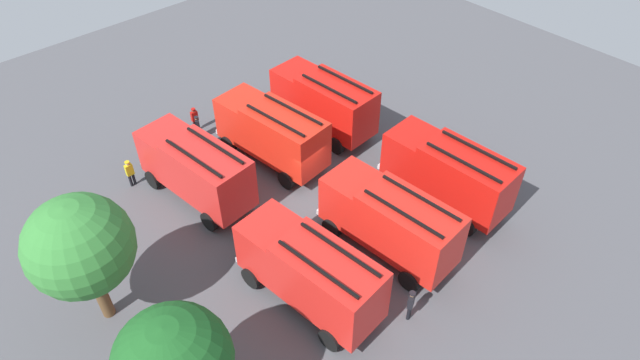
{
  "coord_description": "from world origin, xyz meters",
  "views": [
    {
      "loc": [
        -16.15,
        14.81,
        21.16
      ],
      "look_at": [
        0.0,
        0.0,
        1.4
      ],
      "focal_mm": 30.74,
      "sensor_mm": 36.0,
      "label": 1
    }
  ],
  "objects_px": {
    "firefighter_1": "(198,126)",
    "traffic_cone_2": "(310,229)",
    "firefighter_4": "(195,118)",
    "fire_truck_4": "(310,271)",
    "traffic_cone_0": "(446,229)",
    "fire_truck_2": "(390,219)",
    "fire_truck_1": "(324,101)",
    "firefighter_0": "(411,304)",
    "firefighter_2": "(332,255)",
    "firefighter_3": "(130,172)",
    "fire_truck_0": "(448,171)",
    "fire_truck_5": "(196,168)",
    "fire_truck_3": "(272,131)",
    "traffic_cone_1": "(234,170)",
    "tree_1": "(80,247)"
  },
  "relations": [
    {
      "from": "fire_truck_2",
      "to": "firefighter_2",
      "type": "bearing_deg",
      "value": 66.68
    },
    {
      "from": "fire_truck_5",
      "to": "firefighter_0",
      "type": "height_order",
      "value": "fire_truck_5"
    },
    {
      "from": "fire_truck_2",
      "to": "fire_truck_1",
      "type": "bearing_deg",
      "value": -29.79
    },
    {
      "from": "fire_truck_3",
      "to": "firefighter_3",
      "type": "xyz_separation_m",
      "value": [
        3.71,
        7.3,
        -1.19
      ]
    },
    {
      "from": "firefighter_0",
      "to": "firefighter_1",
      "type": "relative_size",
      "value": 1.11
    },
    {
      "from": "fire_truck_1",
      "to": "traffic_cone_2",
      "type": "relative_size",
      "value": 10.46
    },
    {
      "from": "fire_truck_0",
      "to": "firefighter_1",
      "type": "bearing_deg",
      "value": 22.8
    },
    {
      "from": "fire_truck_3",
      "to": "fire_truck_5",
      "type": "height_order",
      "value": "same"
    },
    {
      "from": "fire_truck_0",
      "to": "fire_truck_5",
      "type": "xyz_separation_m",
      "value": [
        9.27,
        9.68,
        0.0
      ]
    },
    {
      "from": "fire_truck_5",
      "to": "traffic_cone_2",
      "type": "distance_m",
      "value": 6.96
    },
    {
      "from": "firefighter_3",
      "to": "fire_truck_0",
      "type": "bearing_deg",
      "value": -136.1
    },
    {
      "from": "tree_1",
      "to": "traffic_cone_1",
      "type": "bearing_deg",
      "value": -68.11
    },
    {
      "from": "fire_truck_2",
      "to": "fire_truck_5",
      "type": "xyz_separation_m",
      "value": [
        9.56,
        4.78,
        0.0
      ]
    },
    {
      "from": "fire_truck_0",
      "to": "traffic_cone_2",
      "type": "relative_size",
      "value": 10.44
    },
    {
      "from": "fire_truck_4",
      "to": "traffic_cone_0",
      "type": "bearing_deg",
      "value": -107.06
    },
    {
      "from": "firefighter_0",
      "to": "fire_truck_5",
      "type": "bearing_deg",
      "value": -14.8
    },
    {
      "from": "fire_truck_3",
      "to": "traffic_cone_1",
      "type": "xyz_separation_m",
      "value": [
        0.56,
        2.52,
        -1.84
      ]
    },
    {
      "from": "firefighter_0",
      "to": "traffic_cone_2",
      "type": "distance_m",
      "value": 6.79
    },
    {
      "from": "fire_truck_3",
      "to": "traffic_cone_2",
      "type": "relative_size",
      "value": 10.58
    },
    {
      "from": "fire_truck_4",
      "to": "firefighter_2",
      "type": "relative_size",
      "value": 4.42
    },
    {
      "from": "traffic_cone_0",
      "to": "traffic_cone_1",
      "type": "relative_size",
      "value": 1.05
    },
    {
      "from": "fire_truck_5",
      "to": "tree_1",
      "type": "relative_size",
      "value": 1.09
    },
    {
      "from": "firefighter_1",
      "to": "firefighter_4",
      "type": "distance_m",
      "value": 0.87
    },
    {
      "from": "fire_truck_3",
      "to": "firefighter_4",
      "type": "distance_m",
      "value": 6.09
    },
    {
      "from": "traffic_cone_0",
      "to": "firefighter_3",
      "type": "bearing_deg",
      "value": 35.18
    },
    {
      "from": "fire_truck_4",
      "to": "traffic_cone_0",
      "type": "height_order",
      "value": "fire_truck_4"
    },
    {
      "from": "fire_truck_5",
      "to": "firefighter_4",
      "type": "relative_size",
      "value": 4.48
    },
    {
      "from": "firefighter_0",
      "to": "traffic_cone_1",
      "type": "height_order",
      "value": "firefighter_0"
    },
    {
      "from": "traffic_cone_1",
      "to": "fire_truck_5",
      "type": "bearing_deg",
      "value": 97.28
    },
    {
      "from": "fire_truck_1",
      "to": "firefighter_2",
      "type": "relative_size",
      "value": 4.38
    },
    {
      "from": "fire_truck_5",
      "to": "firefighter_0",
      "type": "distance_m",
      "value": 13.25
    },
    {
      "from": "traffic_cone_1",
      "to": "fire_truck_4",
      "type": "bearing_deg",
      "value": 164.84
    },
    {
      "from": "fire_truck_1",
      "to": "traffic_cone_1",
      "type": "distance_m",
      "value": 7.12
    },
    {
      "from": "fire_truck_2",
      "to": "firefighter_2",
      "type": "relative_size",
      "value": 4.4
    },
    {
      "from": "fire_truck_2",
      "to": "traffic_cone_0",
      "type": "relative_size",
      "value": 11.31
    },
    {
      "from": "firefighter_4",
      "to": "traffic_cone_0",
      "type": "bearing_deg",
      "value": -160.4
    },
    {
      "from": "tree_1",
      "to": "traffic_cone_1",
      "type": "distance_m",
      "value": 11.4
    },
    {
      "from": "firefighter_1",
      "to": "traffic_cone_2",
      "type": "relative_size",
      "value": 2.29
    },
    {
      "from": "firefighter_4",
      "to": "tree_1",
      "type": "xyz_separation_m",
      "value": [
        -9.07,
        10.58,
        3.64
      ]
    },
    {
      "from": "firefighter_0",
      "to": "firefighter_2",
      "type": "distance_m",
      "value": 4.42
    },
    {
      "from": "fire_truck_2",
      "to": "firefighter_3",
      "type": "relative_size",
      "value": 4.29
    },
    {
      "from": "fire_truck_1",
      "to": "tree_1",
      "type": "distance_m",
      "value": 17.25
    },
    {
      "from": "fire_truck_3",
      "to": "traffic_cone_0",
      "type": "xyz_separation_m",
      "value": [
        -10.66,
        -2.83,
        -1.83
      ]
    },
    {
      "from": "firefighter_4",
      "to": "traffic_cone_2",
      "type": "distance_m",
      "value": 11.67
    },
    {
      "from": "fire_truck_1",
      "to": "tree_1",
      "type": "height_order",
      "value": "tree_1"
    },
    {
      "from": "firefighter_1",
      "to": "firefighter_4",
      "type": "relative_size",
      "value": 0.97
    },
    {
      "from": "firefighter_1",
      "to": "traffic_cone_2",
      "type": "height_order",
      "value": "firefighter_1"
    },
    {
      "from": "fire_truck_5",
      "to": "fire_truck_2",
      "type": "bearing_deg",
      "value": -159.36
    },
    {
      "from": "fire_truck_0",
      "to": "fire_truck_4",
      "type": "bearing_deg",
      "value": 87.05
    },
    {
      "from": "firefighter_0",
      "to": "firefighter_1",
      "type": "bearing_deg",
      "value": -27.19
    }
  ]
}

